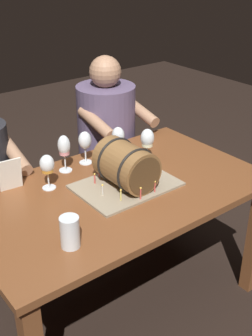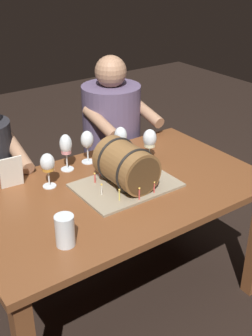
% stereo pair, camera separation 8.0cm
% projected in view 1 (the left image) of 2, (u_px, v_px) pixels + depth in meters
% --- Properties ---
extents(ground_plane, '(8.00, 8.00, 0.00)m').
position_uv_depth(ground_plane, '(117.00, 300.00, 2.43)').
color(ground_plane, black).
extents(dining_table, '(1.45, 0.87, 0.73)m').
position_uv_depth(dining_table, '(116.00, 206.00, 2.15)').
color(dining_table, brown).
rests_on(dining_table, ground).
extents(barrel_cake, '(0.48, 0.34, 0.23)m').
position_uv_depth(barrel_cake, '(126.00, 168.00, 2.07)').
color(barrel_cake, gray).
rests_on(barrel_cake, dining_table).
extents(wine_glass_red, '(0.07, 0.07, 0.19)m').
position_uv_depth(wine_glass_red, '(118.00, 137.00, 2.33)').
color(wine_glass_red, white).
rests_on(wine_glass_red, dining_table).
extents(wine_glass_empty, '(0.07, 0.07, 0.18)m').
position_uv_depth(wine_glass_empty, '(85.00, 141.00, 2.29)').
color(wine_glass_empty, white).
rests_on(wine_glass_empty, dining_table).
extents(wine_glass_amber, '(0.07, 0.07, 0.18)m').
position_uv_depth(wine_glass_amber, '(47.00, 166.00, 2.05)').
color(wine_glass_amber, white).
rests_on(wine_glass_amber, dining_table).
extents(wine_glass_rose, '(0.07, 0.07, 0.20)m').
position_uv_depth(wine_glass_rose, '(64.00, 147.00, 2.20)').
color(wine_glass_rose, white).
rests_on(wine_glass_rose, dining_table).
extents(wine_glass_white, '(0.07, 0.07, 0.18)m').
position_uv_depth(wine_glass_white, '(147.00, 139.00, 2.32)').
color(wine_glass_white, white).
rests_on(wine_glass_white, dining_table).
extents(beer_pint, '(0.08, 0.08, 0.13)m').
position_uv_depth(beer_pint, '(70.00, 234.00, 1.67)').
color(beer_pint, white).
rests_on(beer_pint, dining_table).
extents(menu_card, '(0.11, 0.04, 0.16)m').
position_uv_depth(menu_card, '(10.00, 175.00, 2.05)').
color(menu_card, silver).
rests_on(menu_card, dining_table).
extents(person_seated_right, '(0.40, 0.47, 1.19)m').
position_uv_depth(person_seated_right, '(107.00, 151.00, 2.85)').
color(person_seated_right, '#372D40').
rests_on(person_seated_right, ground).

